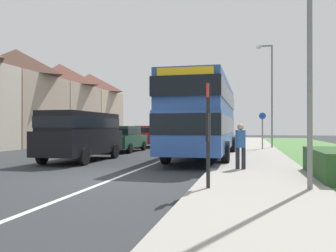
{
  "coord_description": "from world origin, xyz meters",
  "views": [
    {
      "loc": [
        3.92,
        -9.66,
        1.55
      ],
      "look_at": [
        0.71,
        4.07,
        1.6
      ],
      "focal_mm": 36.76,
      "sensor_mm": 36.0,
      "label": 1
    }
  ],
  "objects_px": {
    "street_lamp_mid": "(270,89)",
    "pedestrian_at_stop": "(241,144)",
    "parked_car_red": "(150,135)",
    "double_decker_bus": "(204,115)",
    "cycle_route_sign": "(262,129)",
    "bus_stop_sign": "(208,128)",
    "parked_car_dark_green": "(124,138)",
    "parked_van_black": "(82,132)"
  },
  "relations": [
    {
      "from": "double_decker_bus",
      "to": "street_lamp_mid",
      "type": "distance_m",
      "value": 9.27
    },
    {
      "from": "parked_car_red",
      "to": "street_lamp_mid",
      "type": "height_order",
      "value": "street_lamp_mid"
    },
    {
      "from": "parked_car_red",
      "to": "bus_stop_sign",
      "type": "height_order",
      "value": "bus_stop_sign"
    },
    {
      "from": "double_decker_bus",
      "to": "cycle_route_sign",
      "type": "height_order",
      "value": "double_decker_bus"
    },
    {
      "from": "parked_car_dark_green",
      "to": "parked_car_red",
      "type": "bearing_deg",
      "value": 88.28
    },
    {
      "from": "parked_van_black",
      "to": "pedestrian_at_stop",
      "type": "relative_size",
      "value": 3.17
    },
    {
      "from": "double_decker_bus",
      "to": "street_lamp_mid",
      "type": "xyz_separation_m",
      "value": [
        3.68,
        8.25,
        2.09
      ]
    },
    {
      "from": "parked_van_black",
      "to": "pedestrian_at_stop",
      "type": "xyz_separation_m",
      "value": [
        7.18,
        -2.44,
        -0.35
      ]
    },
    {
      "from": "cycle_route_sign",
      "to": "parked_car_red",
      "type": "bearing_deg",
      "value": 164.97
    },
    {
      "from": "parked_van_black",
      "to": "street_lamp_mid",
      "type": "xyz_separation_m",
      "value": [
        8.97,
        10.88,
        2.91
      ]
    },
    {
      "from": "pedestrian_at_stop",
      "to": "cycle_route_sign",
      "type": "height_order",
      "value": "cycle_route_sign"
    },
    {
      "from": "double_decker_bus",
      "to": "bus_stop_sign",
      "type": "relative_size",
      "value": 4.14
    },
    {
      "from": "cycle_route_sign",
      "to": "street_lamp_mid",
      "type": "height_order",
      "value": "street_lamp_mid"
    },
    {
      "from": "double_decker_bus",
      "to": "parked_van_black",
      "type": "height_order",
      "value": "double_decker_bus"
    },
    {
      "from": "parked_car_dark_green",
      "to": "street_lamp_mid",
      "type": "relative_size",
      "value": 0.6
    },
    {
      "from": "street_lamp_mid",
      "to": "cycle_route_sign",
      "type": "bearing_deg",
      "value": -109.25
    },
    {
      "from": "bus_stop_sign",
      "to": "cycle_route_sign",
      "type": "relative_size",
      "value": 1.03
    },
    {
      "from": "street_lamp_mid",
      "to": "pedestrian_at_stop",
      "type": "bearing_deg",
      "value": -97.66
    },
    {
      "from": "parked_car_dark_green",
      "to": "pedestrian_at_stop",
      "type": "distance_m",
      "value": 11.3
    },
    {
      "from": "parked_van_black",
      "to": "pedestrian_at_stop",
      "type": "bearing_deg",
      "value": -18.79
    },
    {
      "from": "double_decker_bus",
      "to": "pedestrian_at_stop",
      "type": "height_order",
      "value": "double_decker_bus"
    },
    {
      "from": "double_decker_bus",
      "to": "parked_car_red",
      "type": "height_order",
      "value": "double_decker_bus"
    },
    {
      "from": "parked_car_red",
      "to": "parked_van_black",
      "type": "bearing_deg",
      "value": -89.71
    },
    {
      "from": "parked_car_dark_green",
      "to": "bus_stop_sign",
      "type": "xyz_separation_m",
      "value": [
        6.73,
        -12.43,
        0.64
      ]
    },
    {
      "from": "street_lamp_mid",
      "to": "parked_car_dark_green",
      "type": "bearing_deg",
      "value": -152.52
    },
    {
      "from": "cycle_route_sign",
      "to": "street_lamp_mid",
      "type": "distance_m",
      "value": 3.38
    },
    {
      "from": "parked_car_red",
      "to": "double_decker_bus",
      "type": "bearing_deg",
      "value": -58.5
    },
    {
      "from": "parked_car_red",
      "to": "pedestrian_at_stop",
      "type": "height_order",
      "value": "pedestrian_at_stop"
    },
    {
      "from": "pedestrian_at_stop",
      "to": "parked_car_red",
      "type": "bearing_deg",
      "value": 117.67
    },
    {
      "from": "pedestrian_at_stop",
      "to": "street_lamp_mid",
      "type": "xyz_separation_m",
      "value": [
        1.79,
        13.32,
        3.26
      ]
    },
    {
      "from": "pedestrian_at_stop",
      "to": "street_lamp_mid",
      "type": "bearing_deg",
      "value": 82.34
    },
    {
      "from": "parked_car_red",
      "to": "bus_stop_sign",
      "type": "distance_m",
      "value": 18.89
    },
    {
      "from": "cycle_route_sign",
      "to": "parked_van_black",
      "type": "bearing_deg",
      "value": -132.54
    },
    {
      "from": "cycle_route_sign",
      "to": "street_lamp_mid",
      "type": "bearing_deg",
      "value": 70.75
    },
    {
      "from": "double_decker_bus",
      "to": "bus_stop_sign",
      "type": "bearing_deg",
      "value": -82.22
    },
    {
      "from": "parked_van_black",
      "to": "parked_car_red",
      "type": "bearing_deg",
      "value": 90.29
    },
    {
      "from": "parked_car_dark_green",
      "to": "parked_car_red",
      "type": "distance_m",
      "value": 5.27
    },
    {
      "from": "bus_stop_sign",
      "to": "parked_car_dark_green",
      "type": "bearing_deg",
      "value": 118.45
    },
    {
      "from": "bus_stop_sign",
      "to": "street_lamp_mid",
      "type": "distance_m",
      "value": 17.59
    },
    {
      "from": "parked_car_dark_green",
      "to": "double_decker_bus",
      "type": "bearing_deg",
      "value": -32.17
    },
    {
      "from": "parked_van_black",
      "to": "parked_car_dark_green",
      "type": "xyz_separation_m",
      "value": [
        -0.22,
        6.1,
        -0.43
      ]
    },
    {
      "from": "double_decker_bus",
      "to": "parked_car_dark_green",
      "type": "xyz_separation_m",
      "value": [
        -5.51,
        3.47,
        -1.25
      ]
    }
  ]
}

